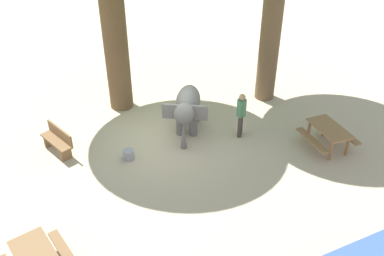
# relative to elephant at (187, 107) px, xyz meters

# --- Properties ---
(ground_plane) EXTENTS (60.00, 60.00, 0.00)m
(ground_plane) POSITION_rel_elephant_xyz_m (0.72, 0.24, -0.98)
(ground_plane) COLOR #BAA88C
(elephant) EXTENTS (1.90, 2.12, 1.53)m
(elephant) POSITION_rel_elephant_xyz_m (0.00, 0.00, 0.00)
(elephant) COLOR slate
(elephant) RESTS_ON ground_plane
(person_handler) EXTENTS (0.37, 0.41, 1.62)m
(person_handler) POSITION_rel_elephant_xyz_m (-1.51, 1.03, -0.03)
(person_handler) COLOR #3F3833
(person_handler) RESTS_ON ground_plane
(wooden_bench) EXTENTS (0.85, 1.45, 0.88)m
(wooden_bench) POSITION_rel_elephant_xyz_m (4.29, -0.62, -0.51)
(wooden_bench) COLOR brown
(wooden_bench) RESTS_ON ground_plane
(picnic_table_near) EXTENTS (1.56, 1.58, 0.78)m
(picnic_table_near) POSITION_rel_elephant_xyz_m (-3.77, 2.83, -0.39)
(picnic_table_near) COLOR olive
(picnic_table_near) RESTS_ON ground_plane
(feed_bucket) EXTENTS (0.36, 0.36, 0.32)m
(feed_bucket) POSITION_rel_elephant_xyz_m (2.37, 0.68, -0.82)
(feed_bucket) COLOR gray
(feed_bucket) RESTS_ON ground_plane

